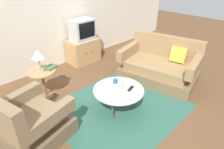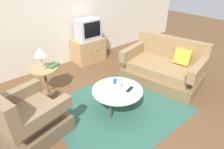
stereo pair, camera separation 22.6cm
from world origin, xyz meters
name	(u,v)px [view 2 (the right image)]	position (x,y,z in m)	size (l,w,h in m)	color
ground_plane	(114,107)	(0.00, 0.00, 0.00)	(16.00, 16.00, 0.00)	brown
back_wall	(48,10)	(0.00, 2.24, 1.35)	(9.00, 0.12, 2.70)	beige
area_rug	(117,109)	(0.01, -0.08, 0.00)	(2.16, 1.91, 0.00)	#2D5B4C
armchair	(26,120)	(-1.39, 0.30, 0.30)	(1.06, 1.04, 0.91)	brown
couch	(163,68)	(1.41, 0.01, 0.29)	(1.26, 1.73, 0.89)	brown
coffee_table	(117,91)	(0.01, -0.08, 0.37)	(0.85, 0.85, 0.40)	#B2C6C1
side_table	(45,76)	(-0.72, 1.14, 0.41)	(0.50, 0.50, 0.56)	tan
tv_stand	(89,50)	(0.78, 1.90, 0.30)	(0.78, 0.50, 0.59)	tan
television	(88,29)	(0.78, 1.88, 0.85)	(0.57, 0.39, 0.50)	#B7B7BC
table_lamp	(40,52)	(-0.73, 1.13, 0.89)	(0.23, 0.23, 0.41)	#9E937A
vase	(119,84)	(0.04, -0.09, 0.51)	(0.09, 0.09, 0.22)	beige
mug	(115,81)	(0.12, 0.10, 0.44)	(0.12, 0.07, 0.08)	#335184
tv_remote_dark	(130,89)	(0.16, -0.22, 0.41)	(0.17, 0.09, 0.02)	black
tv_remote_silver	(104,95)	(-0.28, -0.08, 0.41)	(0.12, 0.17, 0.02)	#B2B2B7
book	(53,65)	(-0.55, 1.11, 0.58)	(0.26, 0.23, 0.03)	#3D663D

